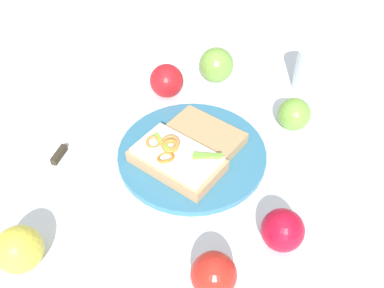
{
  "coord_description": "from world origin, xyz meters",
  "views": [
    {
      "loc": [
        -0.54,
        0.2,
        0.61
      ],
      "look_at": [
        0.0,
        0.0,
        0.03
      ],
      "focal_mm": 39.83,
      "sensor_mm": 36.0,
      "label": 1
    }
  ],
  "objects_px": {
    "apple_0": "(167,81)",
    "apple_3": "(19,249)",
    "apple_4": "(214,275)",
    "plate": "(192,154)",
    "apple_1": "(294,114)",
    "drinking_glass": "(309,70)",
    "bread_slice_side": "(206,134)",
    "knife": "(63,149)",
    "sandwich": "(177,159)",
    "apple_2": "(283,230)",
    "apple_5": "(216,65)"
  },
  "relations": [
    {
      "from": "sandwich",
      "to": "drinking_glass",
      "type": "height_order",
      "value": "drinking_glass"
    },
    {
      "from": "sandwich",
      "to": "bread_slice_side",
      "type": "relative_size",
      "value": 1.33
    },
    {
      "from": "sandwich",
      "to": "apple_4",
      "type": "xyz_separation_m",
      "value": [
        -0.24,
        0.03,
        0.0
      ]
    },
    {
      "from": "sandwich",
      "to": "apple_1",
      "type": "height_order",
      "value": "apple_1"
    },
    {
      "from": "apple_4",
      "to": "knife",
      "type": "relative_size",
      "value": 0.71
    },
    {
      "from": "apple_0",
      "to": "apple_3",
      "type": "bearing_deg",
      "value": 133.16
    },
    {
      "from": "apple_3",
      "to": "knife",
      "type": "distance_m",
      "value": 0.25
    },
    {
      "from": "bread_slice_side",
      "to": "knife",
      "type": "bearing_deg",
      "value": 42.14
    },
    {
      "from": "apple_1",
      "to": "apple_5",
      "type": "distance_m",
      "value": 0.23
    },
    {
      "from": "bread_slice_side",
      "to": "apple_3",
      "type": "relative_size",
      "value": 1.98
    },
    {
      "from": "apple_0",
      "to": "apple_4",
      "type": "relative_size",
      "value": 1.09
    },
    {
      "from": "apple_2",
      "to": "apple_3",
      "type": "height_order",
      "value": "apple_3"
    },
    {
      "from": "apple_0",
      "to": "apple_3",
      "type": "height_order",
      "value": "apple_0"
    },
    {
      "from": "bread_slice_side",
      "to": "knife",
      "type": "distance_m",
      "value": 0.29
    },
    {
      "from": "sandwich",
      "to": "apple_0",
      "type": "height_order",
      "value": "apple_0"
    },
    {
      "from": "bread_slice_side",
      "to": "apple_0",
      "type": "height_order",
      "value": "apple_0"
    },
    {
      "from": "sandwich",
      "to": "apple_3",
      "type": "bearing_deg",
      "value": 76.49
    },
    {
      "from": "apple_1",
      "to": "knife",
      "type": "relative_size",
      "value": 0.69
    },
    {
      "from": "apple_0",
      "to": "drinking_glass",
      "type": "distance_m",
      "value": 0.32
    },
    {
      "from": "bread_slice_side",
      "to": "sandwich",
      "type": "bearing_deg",
      "value": 89.64
    },
    {
      "from": "apple_1",
      "to": "knife",
      "type": "bearing_deg",
      "value": 78.23
    },
    {
      "from": "apple_4",
      "to": "knife",
      "type": "height_order",
      "value": "apple_4"
    },
    {
      "from": "apple_2",
      "to": "apple_3",
      "type": "relative_size",
      "value": 0.94
    },
    {
      "from": "apple_4",
      "to": "drinking_glass",
      "type": "xyz_separation_m",
      "value": [
        0.38,
        -0.39,
        0.01
      ]
    },
    {
      "from": "apple_2",
      "to": "sandwich",
      "type": "bearing_deg",
      "value": 26.66
    },
    {
      "from": "drinking_glass",
      "to": "knife",
      "type": "distance_m",
      "value": 0.56
    },
    {
      "from": "apple_0",
      "to": "knife",
      "type": "xyz_separation_m",
      "value": [
        -0.1,
        0.25,
        -0.03
      ]
    },
    {
      "from": "apple_1",
      "to": "apple_3",
      "type": "relative_size",
      "value": 0.92
    },
    {
      "from": "knife",
      "to": "apple_3",
      "type": "bearing_deg",
      "value": -165.27
    },
    {
      "from": "sandwich",
      "to": "apple_1",
      "type": "xyz_separation_m",
      "value": [
        0.03,
        -0.27,
        0.0
      ]
    },
    {
      "from": "apple_3",
      "to": "plate",
      "type": "bearing_deg",
      "value": -69.71
    },
    {
      "from": "apple_4",
      "to": "apple_5",
      "type": "relative_size",
      "value": 0.86
    },
    {
      "from": "apple_2",
      "to": "drinking_glass",
      "type": "xyz_separation_m",
      "value": [
        0.35,
        -0.26,
        0.01
      ]
    },
    {
      "from": "apple_1",
      "to": "plate",
      "type": "bearing_deg",
      "value": 91.49
    },
    {
      "from": "bread_slice_side",
      "to": "apple_5",
      "type": "height_order",
      "value": "apple_5"
    },
    {
      "from": "plate",
      "to": "bread_slice_side",
      "type": "height_order",
      "value": "bread_slice_side"
    },
    {
      "from": "apple_3",
      "to": "apple_5",
      "type": "bearing_deg",
      "value": -54.41
    },
    {
      "from": "plate",
      "to": "apple_4",
      "type": "height_order",
      "value": "apple_4"
    },
    {
      "from": "bread_slice_side",
      "to": "apple_1",
      "type": "relative_size",
      "value": 2.16
    },
    {
      "from": "apple_4",
      "to": "plate",
      "type": "bearing_deg",
      "value": -14.14
    },
    {
      "from": "apple_2",
      "to": "plate",
      "type": "bearing_deg",
      "value": 15.69
    },
    {
      "from": "plate",
      "to": "apple_4",
      "type": "relative_size",
      "value": 4.19
    },
    {
      "from": "apple_2",
      "to": "drinking_glass",
      "type": "distance_m",
      "value": 0.44
    },
    {
      "from": "apple_3",
      "to": "apple_4",
      "type": "height_order",
      "value": "apple_3"
    },
    {
      "from": "apple_2",
      "to": "knife",
      "type": "xyz_separation_m",
      "value": [
        0.34,
        0.3,
        -0.03
      ]
    },
    {
      "from": "apple_5",
      "to": "knife",
      "type": "xyz_separation_m",
      "value": [
        -0.11,
        0.38,
        -0.03
      ]
    },
    {
      "from": "apple_0",
      "to": "apple_5",
      "type": "distance_m",
      "value": 0.13
    },
    {
      "from": "apple_3",
      "to": "drinking_glass",
      "type": "distance_m",
      "value": 0.7
    },
    {
      "from": "apple_2",
      "to": "apple_1",
      "type": "bearing_deg",
      "value": -33.99
    },
    {
      "from": "apple_2",
      "to": "apple_0",
      "type": "bearing_deg",
      "value": 6.51
    }
  ]
}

